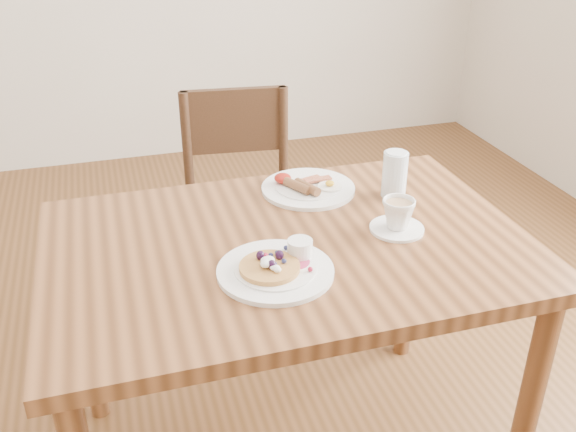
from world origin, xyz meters
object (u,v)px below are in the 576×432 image
object	(u,v)px
dining_table	(288,274)
water_glass	(395,174)
chair_far	(241,202)
teacup_saucer	(398,217)
pancake_plate	(277,267)
breakfast_plate	(307,187)

from	to	relation	value
dining_table	water_glass	xyz separation A→B (m)	(0.36, 0.16, 0.16)
chair_far	teacup_saucer	bearing A→B (deg)	113.93
pancake_plate	water_glass	xyz separation A→B (m)	(0.43, 0.29, 0.05)
breakfast_plate	teacup_saucer	world-z (taller)	teacup_saucer
teacup_saucer	pancake_plate	bearing A→B (deg)	-163.48
chair_far	water_glass	distance (m)	0.74
water_glass	teacup_saucer	bearing A→B (deg)	-112.18
pancake_plate	teacup_saucer	distance (m)	0.37
dining_table	water_glass	distance (m)	0.43
dining_table	teacup_saucer	size ratio (longest dim) A/B	8.57
pancake_plate	breakfast_plate	xyz separation A→B (m)	(0.20, 0.39, -0.00)
dining_table	chair_far	bearing A→B (deg)	86.73
breakfast_plate	teacup_saucer	size ratio (longest dim) A/B	1.93
dining_table	breakfast_plate	xyz separation A→B (m)	(0.13, 0.26, 0.11)
teacup_saucer	water_glass	distance (m)	0.20
pancake_plate	breakfast_plate	world-z (taller)	pancake_plate
dining_table	pancake_plate	size ratio (longest dim) A/B	4.44
pancake_plate	breakfast_plate	bearing A→B (deg)	62.86
chair_far	teacup_saucer	distance (m)	0.86
chair_far	breakfast_plate	size ratio (longest dim) A/B	3.26
breakfast_plate	dining_table	bearing A→B (deg)	-117.45
dining_table	breakfast_plate	bearing A→B (deg)	62.55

